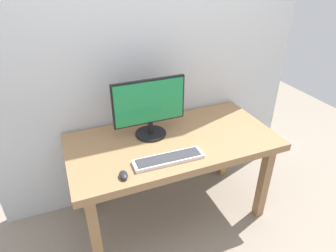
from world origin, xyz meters
The scene contains 6 objects.
ground_plane centered at (0.00, 0.00, 0.00)m, with size 6.00×6.00×0.00m, color gray.
wall_back centered at (0.00, 0.42, 1.50)m, with size 2.63×0.04×3.00m, color silver.
desk centered at (0.00, 0.00, 0.66)m, with size 1.53×0.77×0.75m.
monitor centered at (-0.13, 0.13, 0.98)m, with size 0.54×0.23×0.44m.
keyboard_primary centered at (-0.13, -0.23, 0.76)m, with size 0.48×0.13×0.03m.
mouse centered at (-0.45, -0.28, 0.76)m, with size 0.05×0.09×0.03m, color #232328.
Camera 1 is at (-0.72, -1.66, 1.91)m, focal length 31.06 mm.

